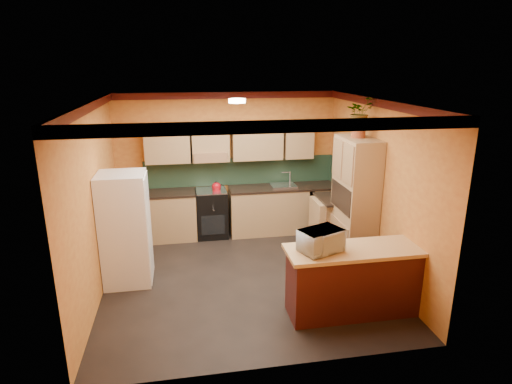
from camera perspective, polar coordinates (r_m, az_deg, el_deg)
room_shell at (r=6.40m, az=-1.92°, el=6.72°), size 4.24×4.24×2.72m
base_cabinets_back at (r=8.31m, az=-1.62°, el=-2.66°), size 3.65×0.60×0.88m
countertop_back at (r=8.17m, az=-1.65°, el=0.38°), size 3.65×0.62×0.04m
stove at (r=8.24m, az=-5.92°, el=-2.81°), size 0.58×0.58×0.91m
kettle at (r=8.04m, az=-5.30°, el=0.78°), size 0.21×0.21×0.18m
sink at (r=8.30m, az=3.65°, el=0.88°), size 0.48×0.40×0.03m
base_cabinets_right at (r=7.88m, az=10.47°, el=-4.07°), size 0.60×0.80×0.88m
countertop_right at (r=7.73m, az=10.65°, el=-0.88°), size 0.62×0.80×0.04m
fridge at (r=6.65m, az=-17.05°, el=-4.75°), size 0.68×0.66×1.70m
pantry at (r=7.09m, az=13.02°, el=-1.36°), size 0.48×0.90×2.10m
fern_pot at (r=6.88m, az=13.48°, el=7.75°), size 0.22×0.22×0.16m
fern at (r=6.84m, az=13.66°, el=10.32°), size 0.53×0.50×0.46m
breakfast_bar at (r=5.91m, az=13.29°, el=-11.63°), size 1.80×0.55×0.88m
bar_top at (r=5.70m, az=13.60°, el=-7.51°), size 1.90×0.65×0.05m
microwave at (r=5.45m, az=8.64°, el=-6.41°), size 0.62×0.53×0.29m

